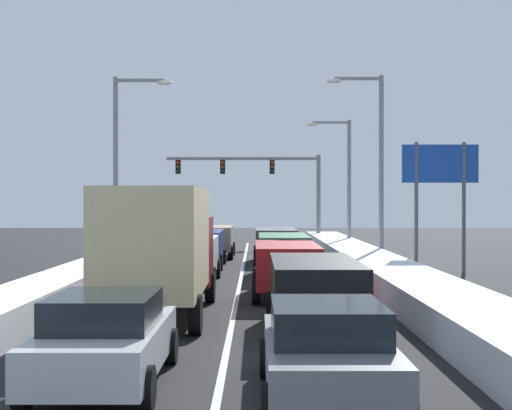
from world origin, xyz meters
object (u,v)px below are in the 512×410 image
at_px(suv_charcoal_right_lane_fifth, 278,242).
at_px(suv_navy_center_lane_fourth, 204,245).
at_px(suv_tan_center_lane_fifth, 217,238).
at_px(roadside_sign_right, 443,177).
at_px(street_lamp_right_far, 346,173).
at_px(suv_red_right_lane_third, 289,265).
at_px(suv_white_center_lane_third, 192,255).
at_px(box_truck_center_lane_second, 162,245).
at_px(street_lamp_right_near, 510,112).
at_px(suv_green_right_lane_fourth, 286,251).
at_px(street_lamp_right_mid, 377,153).
at_px(street_lamp_left_mid, 126,155).
at_px(traffic_light_gantry, 267,176).
at_px(sedan_gray_right_lane_nearest, 330,352).
at_px(sedan_silver_center_lane_nearest, 109,338).
at_px(suv_black_right_lane_second, 317,288).

distance_m(suv_charcoal_right_lane_fifth, suv_navy_center_lane_fourth, 4.36).
distance_m(suv_tan_center_lane_fifth, roadside_sign_right, 13.61).
relative_size(suv_charcoal_right_lane_fifth, street_lamp_right_far, 0.62).
distance_m(suv_red_right_lane_third, suv_white_center_lane_third, 5.27).
relative_size(box_truck_center_lane_second, street_lamp_right_near, 0.87).
bearing_deg(box_truck_center_lane_second, suv_green_right_lane_fourth, 71.28).
bearing_deg(suv_tan_center_lane_fifth, street_lamp_right_mid, -33.30).
xyz_separation_m(box_truck_center_lane_second, street_lamp_left_mid, (-3.46, 14.17, 3.21)).
bearing_deg(traffic_light_gantry, suv_charcoal_right_lane_fifth, -88.51).
bearing_deg(street_lamp_right_near, sedan_gray_right_lane_nearest, -131.12).
relative_size(box_truck_center_lane_second, street_lamp_left_mid, 0.84).
height_order(suv_tan_center_lane_fifth, street_lamp_left_mid, street_lamp_left_mid).
bearing_deg(suv_tan_center_lane_fifth, suv_white_center_lane_third, -91.03).
distance_m(sedan_silver_center_lane_nearest, suv_navy_center_lane_fourth, 21.74).
height_order(sedan_gray_right_lane_nearest, box_truck_center_lane_second, box_truck_center_lane_second).
bearing_deg(box_truck_center_lane_second, roadside_sign_right, 49.56).
height_order(suv_charcoal_right_lane_fifth, box_truck_center_lane_second, box_truck_center_lane_second).
xyz_separation_m(sedan_silver_center_lane_nearest, traffic_light_gantry, (3.06, 38.88, 3.96)).
bearing_deg(suv_black_right_lane_second, suv_white_center_lane_third, 110.31).
bearing_deg(street_lamp_right_near, suv_green_right_lane_fourth, 107.84).
distance_m(suv_green_right_lane_fourth, roadside_sign_right, 7.42).
height_order(suv_red_right_lane_third, suv_charcoal_right_lane_fifth, same).
bearing_deg(sedan_gray_right_lane_nearest, street_lamp_right_near, 48.88).
height_order(suv_black_right_lane_second, street_lamp_right_near, street_lamp_right_near).
relative_size(suv_black_right_lane_second, suv_navy_center_lane_fourth, 1.00).
relative_size(suv_black_right_lane_second, suv_white_center_lane_third, 1.00).
distance_m(street_lamp_right_near, street_lamp_right_mid, 18.62).
xyz_separation_m(sedan_gray_right_lane_nearest, suv_white_center_lane_third, (-3.55, 16.30, 0.25)).
xyz_separation_m(suv_black_right_lane_second, traffic_light_gantry, (-0.76, 34.00, 3.71)).
distance_m(suv_red_right_lane_third, suv_tan_center_lane_fifth, 16.78).
xyz_separation_m(box_truck_center_lane_second, suv_tan_center_lane_fifth, (0.24, 20.74, -0.88)).
distance_m(suv_green_right_lane_fourth, street_lamp_right_mid, 7.95).
height_order(sedan_gray_right_lane_nearest, roadside_sign_right, roadside_sign_right).
distance_m(sedan_gray_right_lane_nearest, suv_green_right_lane_fourth, 18.64).
bearing_deg(suv_tan_center_lane_fifth, sedan_silver_center_lane_nearest, -90.45).
bearing_deg(street_lamp_right_near, box_truck_center_lane_second, 159.35).
bearing_deg(street_lamp_right_mid, street_lamp_left_mid, -172.80).
relative_size(box_truck_center_lane_second, suv_navy_center_lane_fourth, 1.47).
bearing_deg(suv_navy_center_lane_fourth, roadside_sign_right, -14.99).
relative_size(suv_green_right_lane_fourth, street_lamp_right_mid, 0.55).
bearing_deg(suv_white_center_lane_third, suv_green_right_lane_fourth, 33.18).
xyz_separation_m(suv_green_right_lane_fourth, suv_charcoal_right_lane_fifth, (-0.13, 6.77, 0.00)).
bearing_deg(street_lamp_right_far, suv_navy_center_lane_fourth, -127.07).
relative_size(sedan_gray_right_lane_nearest, suv_charcoal_right_lane_fifth, 0.92).
bearing_deg(traffic_light_gantry, suv_tan_center_lane_fifth, -104.29).
xyz_separation_m(box_truck_center_lane_second, traffic_light_gantry, (3.08, 31.90, 2.82)).
xyz_separation_m(suv_green_right_lane_fourth, street_lamp_right_near, (4.37, -13.59, 3.95)).
relative_size(sedan_gray_right_lane_nearest, suv_tan_center_lane_fifth, 0.92).
distance_m(sedan_gray_right_lane_nearest, suv_tan_center_lane_fifth, 28.98).
distance_m(suv_green_right_lane_fourth, suv_white_center_lane_third, 4.27).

